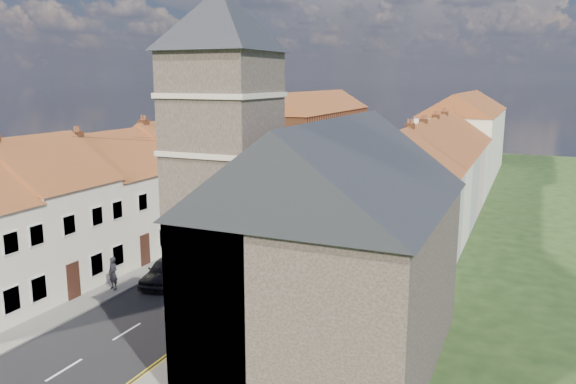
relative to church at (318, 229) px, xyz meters
The scene contains 24 objects.
ground 11.54m from the church, 160.45° to the right, with size 160.00×160.00×0.00m, color #3D5725.
road 28.87m from the church, 109.33° to the left, with size 7.00×90.00×0.02m, color black.
pavement_left 30.57m from the church, 117.29° to the left, with size 1.80×90.00×0.12m, color gray.
pavement_right 27.75m from the church, 100.53° to the left, with size 1.80×90.00×0.12m, color gray.
church is the anchor object (origin of this frame).
cottage_r_tudor 9.48m from the church, 90.57° to the left, with size 8.30×5.20×9.00m.
cottage_r_white_near 14.84m from the church, 90.23° to the left, with size 8.30×6.00×9.00m.
cottage_r_cream_mid 20.22m from the church, 90.17° to the left, with size 8.30×5.20×9.00m.
cottage_r_pink 25.61m from the church, 90.13° to the left, with size 8.30×6.00×9.00m.
cottage_r_white_far 31.00m from the church, 90.11° to the left, with size 8.30×5.20×9.00m.
cottage_r_cream_far 36.40m from the church, 90.09° to the left, with size 8.30×6.00×9.00m.
cottage_l_cream 18.84m from the church, behind, with size 8.30×6.30×9.10m.
cottage_l_white 20.61m from the church, 155.20° to the left, with size 8.30×6.90×8.80m.
cottage_l_brick_mid 23.81m from the church, 141.73° to the left, with size 8.30×5.70×9.10m.
cottage_l_pink 27.78m from the church, 132.28° to the left, with size 8.30×6.30×8.80m.
block_right_far 51.68m from the church, 90.07° to the left, with size 8.30×24.20×10.50m.
block_left_far 50.27m from the church, 111.79° to the left, with size 8.30×24.20×10.50m.
lamppost 21.38m from the church, 128.30° to the left, with size 0.88×0.15×6.00m.
car_near 13.63m from the church, 156.42° to the left, with size 1.85×4.60×1.57m, color black.
car_mid 24.28m from the church, 117.25° to the left, with size 1.47×4.20×1.39m, color #B5B8BD.
car_far 45.07m from the church, 104.28° to the left, with size 1.62×3.98×1.15m, color navy.
car_distant 60.89m from the church, 101.65° to the left, with size 1.84×3.98×1.11m, color #A9ACB1.
pedestrian_left 14.65m from the church, 168.89° to the left, with size 0.70×0.46×1.91m, color black.
pedestrian_right 6.97m from the church, 157.79° to the left, with size 0.85×0.67×1.76m, color black.
Camera 1 is at (17.41, -18.03, 12.08)m, focal length 35.00 mm.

